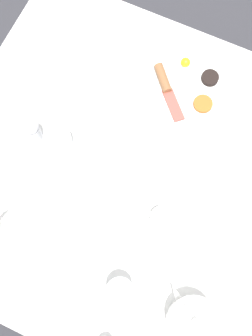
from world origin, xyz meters
The scene contains 11 objects.
ground_plane centered at (0.00, 0.00, 0.00)m, with size 8.00×8.00×0.00m, color #333338.
table centered at (0.00, 0.00, 0.69)m, with size 1.01×0.99×0.77m.
breakfast_plate centered at (-0.05, -0.30, 0.78)m, with size 0.28×0.28×0.04m.
teapot_near centered at (-0.31, 0.29, 0.82)m, with size 0.17×0.13×0.12m.
water_glass_tall centered at (-0.12, 0.30, 0.82)m, with size 0.07×0.07×0.10m.
water_glass_short centered at (0.19, 0.02, 0.83)m, with size 0.07×0.07×0.11m.
creamer_jug centered at (-0.14, 0.09, 0.80)m, with size 0.08×0.06×0.05m.
pepper_grinder centered at (0.27, 0.02, 0.82)m, with size 0.04×0.04×0.10m.
fork_by_plate centered at (0.38, -0.33, 0.77)m, with size 0.13×0.15×0.00m.
knife_by_plate centered at (-0.27, -0.04, 0.77)m, with size 0.20×0.08×0.00m.
spoon_for_tea centered at (0.37, -0.09, 0.77)m, with size 0.07×0.16×0.00m.
Camera 1 is at (-0.16, 0.35, 2.00)m, focal length 50.00 mm.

